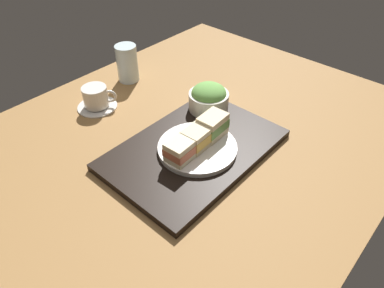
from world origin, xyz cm
name	(u,v)px	position (x,y,z in cm)	size (l,w,h in cm)	color
ground_plane	(174,152)	(0.00, 0.00, -1.50)	(140.00, 100.00, 3.00)	olive
serving_tray	(194,149)	(2.03, -5.30, 0.99)	(45.18, 30.19, 1.99)	black
sandwich_plate	(197,148)	(1.68, -6.74, 2.64)	(20.28, 20.28, 1.30)	white
sandwich_near	(181,150)	(-4.25, -6.74, 5.88)	(7.66, 6.07, 5.19)	beige
sandwich_middle	(197,138)	(1.68, -6.74, 5.95)	(7.73, 6.04, 5.34)	beige
sandwich_far	(212,126)	(7.60, -6.73, 6.34)	(8.01, 5.84, 6.12)	beige
salad_bowl	(209,98)	(17.82, 2.99, 5.78)	(11.59, 11.59, 8.02)	silver
coffee_cup	(96,98)	(-1.87, 30.65, 3.14)	(12.04, 12.04, 6.93)	silver
drinking_glass	(127,63)	(15.50, 36.23, 6.16)	(7.00, 7.00, 12.31)	silver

